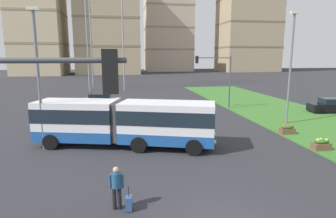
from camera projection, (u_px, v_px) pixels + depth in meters
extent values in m
cube|color=white|center=(167.00, 122.00, 18.16)|extent=(6.47, 4.19, 2.55)
cube|color=#1E519E|center=(167.00, 136.00, 18.33)|extent=(6.50, 4.22, 0.70)
cube|color=#19232D|center=(167.00, 116.00, 18.09)|extent=(6.52, 4.24, 0.90)
cube|color=white|center=(77.00, 120.00, 18.87)|extent=(5.65, 3.69, 2.55)
cube|color=#1E519E|center=(78.00, 133.00, 19.04)|extent=(5.68, 3.71, 0.70)
cube|color=#19232D|center=(77.00, 113.00, 18.79)|extent=(5.70, 3.74, 0.90)
cylinder|color=#383838|center=(122.00, 120.00, 18.60)|extent=(2.40, 2.40, 2.45)
cylinder|color=black|center=(196.00, 136.00, 19.34)|extent=(1.04, 0.57, 1.00)
cylinder|color=black|center=(194.00, 148.00, 16.91)|extent=(1.04, 0.57, 1.00)
cylinder|color=black|center=(148.00, 134.00, 19.84)|extent=(1.04, 0.57, 1.00)
cylinder|color=black|center=(139.00, 145.00, 17.41)|extent=(1.04, 0.57, 1.00)
cylinder|color=black|center=(68.00, 132.00, 20.43)|extent=(1.04, 0.51, 1.00)
cylinder|color=black|center=(51.00, 142.00, 17.98)|extent=(1.04, 0.51, 1.00)
sphere|color=#F9EFC6|center=(214.00, 134.00, 18.77)|extent=(0.24, 0.24, 0.24)
sphere|color=#F9EFC6|center=(214.00, 142.00, 17.02)|extent=(0.24, 0.24, 0.24)
cube|color=#B7BABF|center=(101.00, 102.00, 33.48)|extent=(4.53, 2.15, 0.80)
cube|color=black|center=(100.00, 96.00, 33.34)|extent=(2.51, 1.87, 0.60)
cylinder|color=black|center=(115.00, 103.00, 34.52)|extent=(0.66, 0.27, 0.64)
cylinder|color=black|center=(113.00, 105.00, 32.75)|extent=(0.66, 0.27, 0.64)
cylinder|color=black|center=(90.00, 103.00, 34.30)|extent=(0.66, 0.27, 0.64)
cylinder|color=black|center=(87.00, 106.00, 32.53)|extent=(0.66, 0.27, 0.64)
cube|color=black|center=(331.00, 108.00, 29.80)|extent=(4.62, 2.43, 0.80)
cube|color=black|center=(333.00, 101.00, 29.67)|extent=(2.60, 2.01, 0.60)
cylinder|color=black|center=(321.00, 112.00, 28.94)|extent=(0.67, 0.31, 0.64)
cylinder|color=black|center=(312.00, 108.00, 30.71)|extent=(0.67, 0.31, 0.64)
cylinder|color=black|center=(114.00, 198.00, 10.95)|extent=(0.16, 0.16, 0.90)
cylinder|color=black|center=(120.00, 198.00, 10.96)|extent=(0.16, 0.16, 0.90)
cylinder|color=#23517A|center=(116.00, 180.00, 10.82)|extent=(0.36, 0.36, 0.60)
sphere|color=tan|center=(116.00, 170.00, 10.74)|extent=(0.24, 0.24, 0.24)
cylinder|color=#23517A|center=(110.00, 182.00, 10.81)|extent=(0.10, 0.10, 0.55)
cylinder|color=#23517A|center=(123.00, 181.00, 10.84)|extent=(0.10, 0.10, 0.55)
cube|color=#335693|center=(129.00, 203.00, 10.85)|extent=(0.27, 0.38, 0.56)
cylinder|color=black|center=(128.00, 191.00, 10.76)|extent=(0.03, 0.03, 0.40)
cube|color=brown|center=(321.00, 146.00, 17.79)|extent=(1.10, 0.56, 0.44)
ellipsoid|color=#2D6B28|center=(322.00, 141.00, 17.73)|extent=(0.99, 0.50, 0.28)
sphere|color=yellow|center=(318.00, 140.00, 17.67)|extent=(0.20, 0.20, 0.20)
sphere|color=yellow|center=(321.00, 139.00, 17.79)|extent=(0.20, 0.20, 0.20)
sphere|color=yellow|center=(326.00, 140.00, 17.70)|extent=(0.20, 0.20, 0.20)
cube|color=brown|center=(287.00, 131.00, 21.47)|extent=(1.10, 0.56, 0.44)
ellipsoid|color=#2D6B28|center=(287.00, 127.00, 21.41)|extent=(0.99, 0.50, 0.28)
sphere|color=red|center=(284.00, 126.00, 21.35)|extent=(0.20, 0.20, 0.20)
sphere|color=red|center=(287.00, 125.00, 21.47)|extent=(0.20, 0.20, 0.20)
sphere|color=red|center=(291.00, 126.00, 21.38)|extent=(0.20, 0.20, 0.20)
cylinder|color=#474C51|center=(1.00, 61.00, 4.79)|extent=(4.24, 0.10, 0.10)
cube|color=black|center=(110.00, 71.00, 5.11)|extent=(0.28, 0.28, 0.80)
sphere|color=red|center=(110.00, 58.00, 5.07)|extent=(0.16, 0.16, 0.16)
sphere|color=yellow|center=(110.00, 72.00, 5.11)|extent=(0.16, 0.16, 0.16)
sphere|color=green|center=(111.00, 86.00, 5.16)|extent=(0.16, 0.16, 0.16)
cylinder|color=#474C51|center=(230.00, 83.00, 31.72)|extent=(0.16, 0.16, 5.96)
cylinder|color=#474C51|center=(213.00, 58.00, 30.89)|extent=(4.16, 0.10, 0.10)
cube|color=black|center=(197.00, 60.00, 30.66)|extent=(0.28, 0.28, 0.80)
sphere|color=red|center=(197.00, 57.00, 30.61)|extent=(0.16, 0.16, 0.16)
sphere|color=yellow|center=(197.00, 60.00, 30.66)|extent=(0.16, 0.16, 0.16)
sphere|color=green|center=(197.00, 62.00, 30.71)|extent=(0.16, 0.16, 0.16)
cylinder|color=slate|center=(39.00, 83.00, 17.41)|extent=(0.18, 0.18, 8.59)
cube|color=white|center=(33.00, 8.00, 16.60)|extent=(0.70, 0.28, 0.20)
cylinder|color=slate|center=(290.00, 71.00, 24.09)|extent=(0.18, 0.18, 9.36)
cube|color=white|center=(295.00, 12.00, 23.22)|extent=(0.70, 0.28, 0.20)
cube|color=#9C8D6E|center=(40.00, 44.00, 92.19)|extent=(15.48, 17.57, 0.70)
cube|color=#9C8D6E|center=(38.00, 13.00, 90.43)|extent=(15.48, 17.57, 0.70)
cube|color=tan|center=(108.00, 21.00, 96.05)|extent=(21.06, 15.19, 36.03)
cube|color=#85765B|center=(109.00, 47.00, 97.63)|extent=(21.26, 15.39, 0.70)
cube|color=#85765B|center=(108.00, 20.00, 95.98)|extent=(21.26, 15.39, 0.70)
cube|color=#C6B299|center=(168.00, 8.00, 115.95)|extent=(18.85, 16.93, 50.95)
cube|color=gray|center=(168.00, 50.00, 118.99)|extent=(19.05, 17.13, 0.70)
cube|color=gray|center=(168.00, 29.00, 117.43)|extent=(19.05, 17.13, 0.70)
cube|color=gray|center=(168.00, 8.00, 115.88)|extent=(19.05, 17.13, 0.70)
cube|color=tan|center=(249.00, 12.00, 112.81)|extent=(21.60, 17.89, 46.70)
cube|color=#85765B|center=(247.00, 47.00, 115.30)|extent=(21.80, 18.09, 0.70)
cube|color=#85765B|center=(248.00, 24.00, 113.59)|extent=(21.80, 18.09, 0.70)
cube|color=#C6B299|center=(252.00, 8.00, 121.74)|extent=(20.74, 18.89, 53.33)
cube|color=gray|center=(250.00, 49.00, 124.92)|extent=(20.94, 19.09, 0.70)
cube|color=gray|center=(251.00, 28.00, 123.30)|extent=(20.94, 19.09, 0.70)
cube|color=gray|center=(252.00, 7.00, 121.67)|extent=(20.94, 19.09, 0.70)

